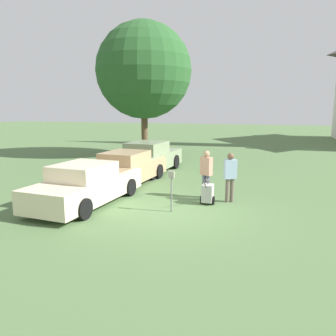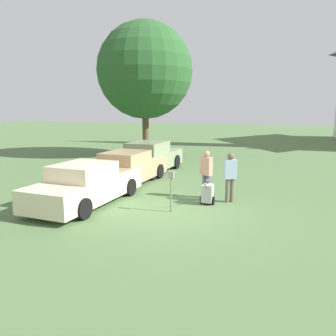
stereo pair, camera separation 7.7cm
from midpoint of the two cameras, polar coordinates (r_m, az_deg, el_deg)
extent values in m
plane|color=#517042|center=(10.47, 0.27, -7.62)|extent=(120.00, 120.00, 0.00)
cube|color=beige|center=(11.59, -14.09, -3.40)|extent=(2.11, 4.77, 0.73)
cube|color=beige|center=(11.31, -14.78, -0.55)|extent=(1.73, 2.05, 0.51)
cylinder|color=black|center=(13.29, -13.63, -2.59)|extent=(0.22, 0.65, 0.64)
cylinder|color=black|center=(12.37, -6.75, -3.33)|extent=(0.22, 0.65, 0.64)
cylinder|color=black|center=(11.12, -22.19, -5.60)|extent=(0.22, 0.65, 0.64)
cylinder|color=black|center=(10.00, -14.60, -6.91)|extent=(0.22, 0.65, 0.64)
cube|color=tan|center=(14.38, -7.25, -0.49)|extent=(2.08, 4.80, 0.73)
cube|color=tan|center=(14.12, -7.67, 1.83)|extent=(1.70, 2.06, 0.49)
cylinder|color=black|center=(16.09, -7.53, -0.13)|extent=(0.22, 0.67, 0.66)
cylinder|color=black|center=(15.33, -1.73, -0.57)|extent=(0.22, 0.67, 0.66)
cylinder|color=black|center=(13.67, -13.40, -2.19)|extent=(0.22, 0.67, 0.66)
cylinder|color=black|center=(12.76, -6.85, -2.87)|extent=(0.22, 0.67, 0.66)
cube|color=gray|center=(16.70, -3.51, 1.28)|extent=(2.14, 5.07, 0.80)
cube|color=gray|center=(16.43, -3.83, 3.54)|extent=(1.75, 2.18, 0.57)
cylinder|color=black|center=(18.50, -4.05, 1.42)|extent=(0.22, 0.75, 0.74)
cylinder|color=black|center=(17.81, 1.23, 1.09)|extent=(0.22, 0.75, 0.74)
cylinder|color=black|center=(15.81, -8.83, -0.21)|extent=(0.22, 0.75, 0.74)
cylinder|color=black|center=(14.99, -2.82, -0.67)|extent=(0.22, 0.75, 0.74)
cylinder|color=slate|center=(10.32, 0.39, -4.73)|extent=(0.05, 0.05, 1.10)
cube|color=gray|center=(10.17, 0.39, -1.14)|extent=(0.18, 0.09, 0.22)
cylinder|color=#515670|center=(12.00, 6.75, -3.26)|extent=(0.14, 0.14, 0.84)
cylinder|color=#515670|center=(12.11, 6.12, -3.13)|extent=(0.14, 0.14, 0.84)
cube|color=tan|center=(11.90, 6.51, 0.34)|extent=(0.47, 0.39, 0.67)
sphere|color=tan|center=(11.83, 6.55, 2.48)|extent=(0.23, 0.23, 0.23)
cylinder|color=#665B4C|center=(11.66, 10.89, -3.80)|extent=(0.14, 0.14, 0.84)
cylinder|color=#665B4C|center=(11.60, 10.10, -3.85)|extent=(0.14, 0.14, 0.84)
cube|color=#99B2CC|center=(11.47, 10.62, -0.19)|extent=(0.47, 0.39, 0.66)
sphere|color=brown|center=(11.40, 10.69, 2.02)|extent=(0.23, 0.23, 0.23)
cube|color=#B2B2AD|center=(11.28, 6.71, -4.35)|extent=(0.36, 0.44, 0.60)
cone|color=#59595B|center=(11.19, 6.76, -2.47)|extent=(0.18, 0.18, 0.16)
cylinder|color=#4C4C4C|center=(10.74, 6.27, -2.89)|extent=(0.03, 0.59, 0.43)
cylinder|color=black|center=(11.38, 5.65, -5.46)|extent=(0.05, 0.28, 0.28)
cylinder|color=black|center=(11.31, 7.74, -5.62)|extent=(0.05, 0.28, 0.28)
cylinder|color=brown|center=(22.75, -4.19, 5.95)|extent=(0.44, 0.44, 3.00)
sphere|color=#285628|center=(22.82, -4.33, 16.54)|extent=(6.37, 6.37, 6.37)
camera|label=1|loc=(0.04, -90.18, -0.03)|focal=35.00mm
camera|label=2|loc=(0.04, 89.82, 0.03)|focal=35.00mm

